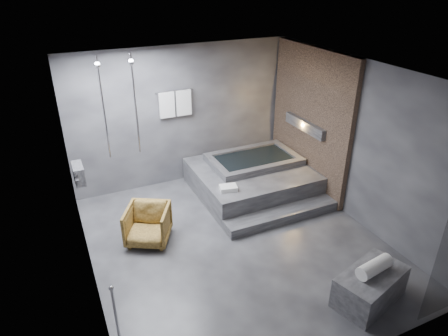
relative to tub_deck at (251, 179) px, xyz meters
name	(u,v)px	position (x,y,z in m)	size (l,w,h in m)	color
room	(254,137)	(-0.65, -1.21, 1.48)	(5.00, 5.04, 2.82)	#2A2A2D
tub_deck	(251,179)	(0.00, 0.00, 0.00)	(2.20, 2.00, 0.50)	#2F2F31
tub_step	(282,215)	(0.00, -1.18, -0.16)	(2.20, 0.36, 0.18)	#2F2F31
concrete_bench	(370,286)	(0.03, -3.32, -0.02)	(1.02, 0.56, 0.46)	#39383B
driftwood_chair	(148,225)	(-2.33, -0.78, 0.06)	(0.67, 0.69, 0.63)	#4D3613
rolled_towel	(374,267)	(0.05, -3.31, 0.30)	(0.19, 0.19, 0.54)	white
deck_towel	(228,188)	(-0.80, -0.60, 0.29)	(0.30, 0.22, 0.08)	silver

